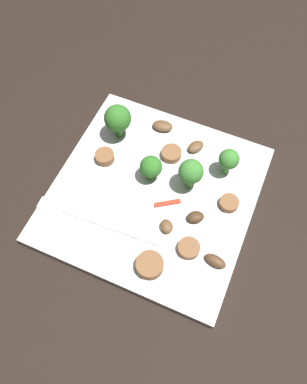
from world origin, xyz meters
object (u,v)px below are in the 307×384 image
(sausage_slice_1, at_px, (150,265))
(mushroom_4, at_px, (195,217))
(fork, at_px, (89,219))
(mushroom_3, at_px, (163,126))
(broccoli_floret_1, at_px, (118,119))
(sausage_slice_4, at_px, (189,248))
(broccoli_floret_0, at_px, (229,160))
(sausage_slice_3, at_px, (105,157))
(broccoli_floret_3, at_px, (191,172))
(mushroom_0, at_px, (215,261))
(sausage_slice_2, at_px, (229,203))
(broccoli_floret_2, at_px, (151,167))
(plate, at_px, (153,194))
(pepper_strip_0, at_px, (168,203))
(mushroom_2, at_px, (167,226))
(mushroom_1, at_px, (196,147))
(sausage_slice_0, at_px, (169,153))

(sausage_slice_1, bearing_deg, mushroom_4, -108.95)
(fork, xyz_separation_m, sausage_slice_1, (-0.10, 0.03, 0.01))
(mushroom_3, distance_m, mushroom_4, 0.16)
(broccoli_floret_1, distance_m, sausage_slice_4, 0.21)
(broccoli_floret_0, relative_size, sausage_slice_3, 1.70)
(sausage_slice_4, bearing_deg, broccoli_floret_0, -92.67)
(broccoli_floret_0, distance_m, broccoli_floret_3, 0.06)
(fork, bearing_deg, mushroom_0, -179.16)
(broccoli_floret_1, xyz_separation_m, mushroom_4, (-0.16, 0.09, -0.03))
(sausage_slice_4, bearing_deg, sausage_slice_2, -108.36)
(broccoli_floret_2, xyz_separation_m, mushroom_0, (-0.13, 0.09, -0.02))
(broccoli_floret_3, distance_m, sausage_slice_4, 0.10)
(mushroom_3, bearing_deg, sausage_slice_4, 122.58)
(broccoli_floret_2, bearing_deg, broccoli_floret_0, -152.07)
(plate, relative_size, fork, 1.55)
(pepper_strip_0, bearing_deg, mushroom_3, -64.15)
(broccoli_floret_0, height_order, sausage_slice_1, broccoli_floret_0)
(mushroom_4, bearing_deg, mushroom_3, -50.95)
(fork, bearing_deg, broccoli_floret_0, -137.79)
(broccoli_floret_1, relative_size, mushroom_3, 1.92)
(broccoli_floret_1, relative_size, sausage_slice_2, 2.24)
(broccoli_floret_3, height_order, mushroom_2, broccoli_floret_3)
(sausage_slice_2, distance_m, sausage_slice_3, 0.19)
(broccoli_floret_1, height_order, sausage_slice_3, broccoli_floret_1)
(mushroom_1, relative_size, mushroom_3, 0.84)
(broccoli_floret_1, relative_size, broccoli_floret_3, 1.10)
(mushroom_1, relative_size, mushroom_4, 1.12)
(sausage_slice_1, distance_m, mushroom_0, 0.08)
(broccoli_floret_1, xyz_separation_m, broccoli_floret_3, (-0.13, 0.04, -0.00))
(mushroom_1, xyz_separation_m, mushroom_4, (-0.04, 0.11, 0.00))
(sausage_slice_2, relative_size, mushroom_3, 0.86)
(plate, height_order, sausage_slice_3, sausage_slice_3)
(broccoli_floret_1, distance_m, mushroom_0, 0.25)
(broccoli_floret_2, relative_size, mushroom_2, 2.07)
(mushroom_1, relative_size, mushroom_2, 1.28)
(plate, distance_m, sausage_slice_2, 0.11)
(plate, distance_m, sausage_slice_1, 0.11)
(broccoli_floret_1, height_order, broccoli_floret_2, broccoli_floret_1)
(broccoli_floret_3, height_order, pepper_strip_0, broccoli_floret_3)
(broccoli_floret_1, height_order, sausage_slice_2, broccoli_floret_1)
(plate, relative_size, sausage_slice_2, 10.31)
(broccoli_floret_3, height_order, mushroom_4, broccoli_floret_3)
(broccoli_floret_3, relative_size, sausage_slice_3, 1.95)
(broccoli_floret_0, relative_size, mushroom_1, 1.81)
(broccoli_floret_1, bearing_deg, sausage_slice_0, 177.06)
(sausage_slice_2, xyz_separation_m, mushroom_3, (0.14, -0.09, 0.00))
(sausage_slice_0, bearing_deg, plate, 92.80)
(sausage_slice_2, distance_m, mushroom_3, 0.16)
(broccoli_floret_2, relative_size, sausage_slice_1, 1.20)
(sausage_slice_4, xyz_separation_m, mushroom_3, (0.11, -0.17, 0.00))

